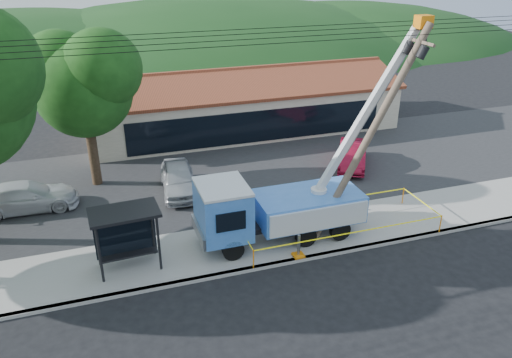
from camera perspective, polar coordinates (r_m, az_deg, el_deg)
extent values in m
plane|color=black|center=(20.46, 4.35, -13.04)|extent=(120.00, 120.00, 0.00)
cube|color=#A4A099|center=(21.98, 2.25, -9.71)|extent=(60.00, 0.25, 0.15)
cube|color=#A4A099|center=(23.47, 0.62, -7.20)|extent=(60.00, 4.00, 0.15)
cube|color=#28282B|center=(30.26, -4.30, 0.46)|extent=(60.00, 12.00, 0.10)
cube|color=#C3B19A|center=(37.91, -1.52, 8.32)|extent=(22.00, 8.00, 3.40)
cube|color=black|center=(34.35, 0.46, 6.06)|extent=(18.04, 0.08, 2.21)
cube|color=brown|center=(35.48, -0.60, 10.84)|extent=(22.50, 4.53, 1.52)
cube|color=brown|center=(39.20, -2.43, 12.19)|extent=(22.50, 4.53, 1.52)
cube|color=brown|center=(37.19, -1.57, 12.53)|extent=(22.50, 0.30, 0.25)
cylinder|color=#332316|center=(29.68, -18.14, 3.02)|extent=(0.56, 0.56, 4.18)
sphere|color=#153E11|center=(28.61, -19.10, 9.73)|extent=(5.25, 5.25, 5.25)
sphere|color=#153E11|center=(29.11, -21.48, 11.56)|extent=(4.20, 4.20, 4.20)
sphere|color=#153E11|center=(27.67, -17.21, 11.94)|extent=(4.20, 4.20, 4.20)
ellipsoid|color=#163E17|center=(71.40, -25.54, 12.50)|extent=(78.40, 56.00, 28.00)
ellipsoid|color=#163E17|center=(72.78, -5.17, 14.96)|extent=(89.60, 64.00, 32.00)
ellipsoid|color=#163E17|center=(79.73, 9.48, 15.61)|extent=(72.80, 52.00, 26.00)
cylinder|color=black|center=(19.29, 1.65, 15.19)|extent=(60.00, 0.02, 0.02)
cylinder|color=black|center=(19.73, 1.14, 15.77)|extent=(60.00, 0.02, 0.02)
cylinder|color=black|center=(20.18, 0.65, 16.33)|extent=(60.00, 0.02, 0.02)
cylinder|color=black|center=(20.54, 0.28, 16.82)|extent=(60.00, 0.02, 0.02)
cylinder|color=black|center=(21.90, -2.66, -8.04)|extent=(0.97, 0.32, 0.97)
cylinder|color=black|center=(23.77, -4.16, -5.21)|extent=(0.97, 0.32, 0.97)
cylinder|color=black|center=(22.91, 5.71, -6.53)|extent=(0.97, 0.32, 0.97)
cylinder|color=black|center=(24.70, 3.61, -3.94)|extent=(0.97, 0.32, 0.97)
cylinder|color=black|center=(23.59, 9.57, -5.78)|extent=(0.97, 0.32, 0.97)
cylinder|color=black|center=(25.33, 7.24, -3.32)|extent=(0.97, 0.32, 0.97)
cube|color=black|center=(23.44, 3.18, -4.88)|extent=(7.11, 1.08, 0.27)
cube|color=#3A76CE|center=(22.13, -3.80, -3.64)|extent=(2.15, 2.59, 2.26)
cube|color=silver|center=(21.59, -3.89, -0.88)|extent=(2.15, 2.59, 0.13)
cube|color=black|center=(21.86, -6.41, -3.66)|extent=(0.09, 1.94, 0.97)
cube|color=gray|center=(22.35, -6.56, -6.00)|extent=(0.16, 2.48, 0.54)
cube|color=#3A76CE|center=(23.55, 5.91, -3.04)|extent=(4.96, 2.59, 1.29)
cylinder|color=silver|center=(23.53, 7.16, -1.80)|extent=(0.75, 0.75, 0.65)
cube|color=silver|center=(23.05, 12.63, 7.83)|extent=(4.61, 0.30, 7.54)
cube|color=gray|center=(23.14, 13.39, 8.51)|extent=(2.78, 0.19, 4.53)
cube|color=orange|center=(23.31, 18.61, 16.67)|extent=(0.65, 0.54, 0.54)
cube|color=orange|center=(22.38, 4.85, -8.67)|extent=(0.48, 0.48, 0.09)
cube|color=orange|center=(26.26, 7.40, -3.34)|extent=(0.48, 0.48, 0.09)
cylinder|color=brown|center=(22.72, 12.77, 4.67)|extent=(5.09, 0.34, 9.70)
cube|color=brown|center=(22.81, 18.26, 14.63)|extent=(0.17, 1.90, 0.17)
cylinder|color=black|center=(23.16, 16.95, 14.13)|extent=(0.58, 0.38, 0.64)
cylinder|color=black|center=(22.32, 18.49, 13.56)|extent=(0.58, 0.38, 0.64)
cylinder|color=black|center=(21.02, -17.44, -8.26)|extent=(0.11, 0.11, 2.59)
cylinder|color=black|center=(21.20, -11.05, -7.17)|extent=(0.11, 0.11, 2.59)
cylinder|color=black|center=(22.13, -17.78, -6.52)|extent=(0.11, 0.11, 2.59)
cylinder|color=black|center=(22.30, -11.73, -5.50)|extent=(0.11, 0.11, 2.59)
cube|color=black|center=(20.97, -14.88, -3.71)|extent=(2.90, 1.89, 0.13)
cube|color=black|center=(22.23, -14.76, -5.95)|extent=(2.59, 0.21, 2.16)
cube|color=black|center=(22.00, -14.29, -8.40)|extent=(2.39, 0.57, 0.09)
cylinder|color=orange|center=(21.34, -0.29, -9.12)|extent=(0.06, 0.06, 0.92)
cylinder|color=orange|center=(25.42, 20.33, -4.81)|extent=(0.06, 0.06, 0.92)
cylinder|color=orange|center=(27.59, 16.46, -1.81)|extent=(0.06, 0.06, 0.92)
cylinder|color=orange|center=(23.89, -2.64, -5.10)|extent=(0.06, 0.06, 0.92)
cube|color=yellow|center=(22.78, 11.06, -6.00)|extent=(9.39, 0.01, 0.06)
cube|color=yellow|center=(26.30, 18.43, -2.45)|extent=(0.01, 3.13, 0.06)
cube|color=yellow|center=(25.18, 7.68, -2.56)|extent=(9.39, 0.01, 0.06)
cube|color=yellow|center=(22.38, -1.55, -6.10)|extent=(0.01, 3.13, 0.06)
imported|color=#B0B3B8|center=(28.38, -8.72, -1.62)|extent=(2.25, 4.79, 1.58)
imported|color=maroon|center=(31.94, 10.82, 1.34)|extent=(3.63, 4.75, 1.50)
imported|color=silver|center=(28.79, -24.50, -3.35)|extent=(5.18, 2.17, 1.50)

